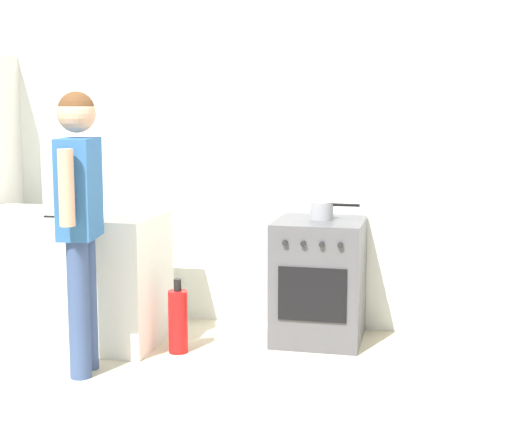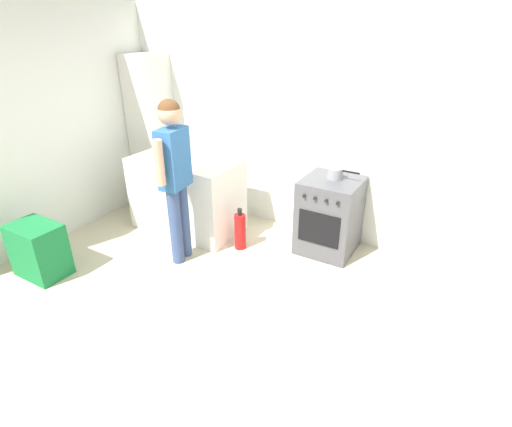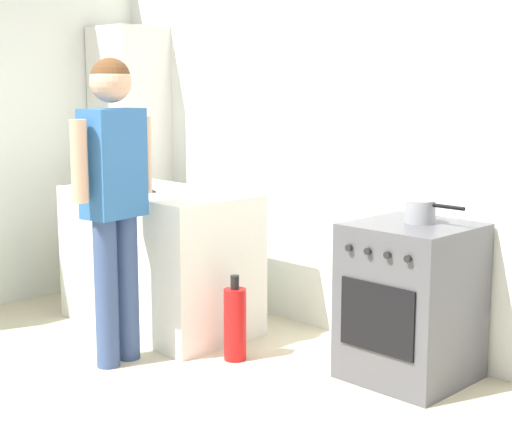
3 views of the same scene
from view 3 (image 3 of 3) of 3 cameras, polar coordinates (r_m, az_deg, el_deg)
back_wall at (r=4.66m, az=10.55°, el=5.83°), size 6.00×0.10×2.60m
counter_unit at (r=5.17m, az=-7.07°, el=-3.27°), size 1.30×0.70×0.90m
oven_left at (r=4.30m, az=11.20°, el=-6.30°), size 0.61×0.62×0.85m
pot at (r=4.23m, az=11.88°, el=0.15°), size 0.34×0.16×0.12m
knife_chef at (r=4.91m, az=-7.33°, el=1.45°), size 0.29×0.17×0.01m
knife_bread at (r=5.03m, az=-9.86°, el=1.58°), size 0.35×0.05×0.01m
person at (r=4.40m, az=-10.31°, el=2.26°), size 0.25×0.56×1.72m
fire_extinguisher at (r=4.55m, az=-1.54°, el=-7.99°), size 0.13×0.13×0.50m
larder_cabinet at (r=6.12m, az=-9.09°, el=3.88°), size 0.48×0.44×2.00m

